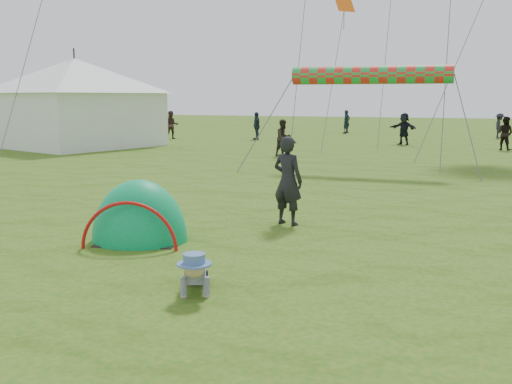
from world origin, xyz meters
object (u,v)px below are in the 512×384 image
(popup_tent, at_px, (140,241))
(standing_adult, at_px, (288,181))
(crawling_toddler, at_px, (195,271))
(event_marquee, at_px, (76,100))

(popup_tent, relative_size, standing_adult, 1.24)
(crawling_toddler, height_order, event_marquee, event_marquee)
(popup_tent, distance_m, standing_adult, 3.26)
(standing_adult, bearing_deg, event_marquee, -24.69)
(event_marquee, bearing_deg, standing_adult, -24.13)
(event_marquee, bearing_deg, crawling_toddler, -31.76)
(popup_tent, xyz_separation_m, standing_adult, (2.21, 2.21, 0.92))
(popup_tent, height_order, standing_adult, standing_adult)
(standing_adult, height_order, event_marquee, event_marquee)
(crawling_toddler, relative_size, popup_tent, 0.36)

